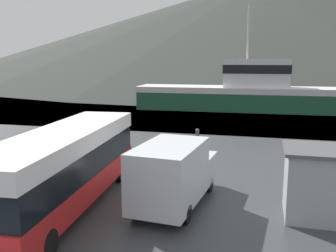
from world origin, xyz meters
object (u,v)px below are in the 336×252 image
at_px(delivery_van, 174,173).
at_px(small_boat, 179,102).
at_px(storage_bin, 35,153).
at_px(fishing_boat, 240,91).
at_px(dock_kiosk, 324,183).
at_px(tour_bus, 65,165).

relative_size(delivery_van, small_boat, 0.83).
bearing_deg(small_boat, storage_bin, 125.49).
height_order(fishing_boat, small_boat, fishing_boat).
distance_m(dock_kiosk, small_boat, 33.11).
xyz_separation_m(tour_bus, storage_bin, (-4.65, 4.90, -1.04)).
bearing_deg(fishing_boat, dock_kiosk, -171.83).
relative_size(storage_bin, small_boat, 0.20).
height_order(tour_bus, delivery_van, tour_bus).
distance_m(fishing_boat, dock_kiosk, 29.32).
bearing_deg(storage_bin, tour_bus, -46.52).
height_order(storage_bin, small_boat, storage_bin).
xyz_separation_m(dock_kiosk, small_boat, (-12.30, 30.73, -0.79)).
height_order(tour_bus, dock_kiosk, tour_bus).
height_order(delivery_van, storage_bin, delivery_van).
relative_size(fishing_boat, storage_bin, 16.16).
height_order(tour_bus, small_boat, tour_bus).
relative_size(tour_bus, fishing_boat, 0.46).
distance_m(storage_bin, small_boat, 27.49).
bearing_deg(small_boat, dock_kiosk, 151.18).
xyz_separation_m(storage_bin, small_boat, (1.86, 27.43, -0.19)).
bearing_deg(fishing_boat, storage_bin, 158.65).
height_order(storage_bin, dock_kiosk, dock_kiosk).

